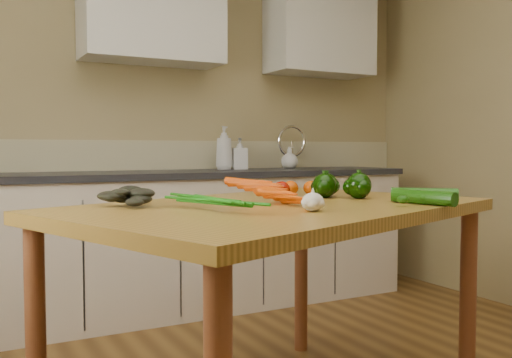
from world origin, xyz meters
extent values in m
cube|color=tan|center=(0.00, 2.51, 1.30)|extent=(4.00, 0.02, 2.60)
cube|color=#C2BA91|center=(0.00, 2.48, 0.55)|extent=(3.98, 0.03, 1.10)
cube|color=beige|center=(0.20, 2.19, 0.43)|extent=(2.80, 0.60, 0.86)
cube|color=#2B2B30|center=(0.20, 2.19, 0.88)|extent=(2.84, 0.64, 0.04)
cube|color=#99999E|center=(0.98, 2.19, 0.84)|extent=(0.55, 0.42, 0.10)
cylinder|color=silver|center=(0.98, 2.37, 1.02)|extent=(0.02, 0.02, 0.24)
cube|color=silver|center=(-0.10, 2.32, 1.95)|extent=(0.90, 0.35, 0.70)
cube|color=silver|center=(1.20, 2.32, 1.95)|extent=(0.80, 0.35, 0.70)
cube|color=#AC7F31|center=(-0.21, 0.55, 0.82)|extent=(1.81, 1.47, 0.04)
cylinder|color=brown|center=(0.61, 0.37, 0.40)|extent=(0.07, 0.07, 0.79)
cylinder|color=brown|center=(-1.03, 0.72, 0.40)|extent=(0.07, 0.07, 0.79)
cylinder|color=brown|center=(0.32, 1.20, 0.40)|extent=(0.07, 0.07, 0.79)
imported|color=silver|center=(0.39, 2.30, 1.05)|extent=(0.16, 0.16, 0.30)
imported|color=silver|center=(0.51, 2.29, 1.01)|extent=(0.13, 0.13, 0.22)
imported|color=silver|center=(0.89, 2.25, 0.98)|extent=(0.13, 0.13, 0.16)
ellipsoid|color=silver|center=(-0.23, 0.27, 0.87)|extent=(0.07, 0.07, 0.06)
sphere|color=black|center=(0.11, 0.69, 0.89)|extent=(0.10, 0.10, 0.10)
sphere|color=black|center=(0.15, 0.74, 0.89)|extent=(0.10, 0.10, 0.10)
sphere|color=black|center=(0.21, 0.60, 0.89)|extent=(0.11, 0.11, 0.11)
ellipsoid|color=#8F0F02|center=(-0.05, 0.78, 0.87)|extent=(0.07, 0.07, 0.07)
ellipsoid|color=#D04705|center=(0.05, 0.87, 0.87)|extent=(0.07, 0.07, 0.06)
ellipsoid|color=#D04705|center=(0.14, 0.84, 0.87)|extent=(0.07, 0.07, 0.06)
cylinder|color=#104106|center=(0.34, 0.35, 0.87)|extent=(0.22, 0.21, 0.05)
cylinder|color=#104106|center=(0.26, 0.28, 0.86)|extent=(0.10, 0.26, 0.05)
camera|label=1|loc=(-1.26, -1.26, 1.04)|focal=40.00mm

